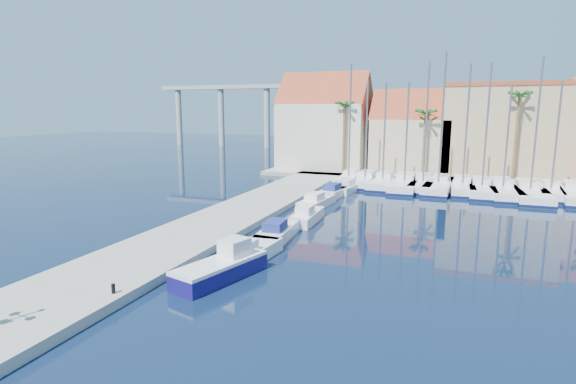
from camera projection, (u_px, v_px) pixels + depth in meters
name	position (u px, v px, depth m)	size (l,w,h in m)	color
ground	(242.00, 329.00, 18.22)	(260.00, 260.00, 0.00)	black
quay_west	(214.00, 225.00, 33.71)	(6.00, 77.00, 0.50)	gray
shore_north	(473.00, 175.00, 58.91)	(54.00, 16.00, 0.50)	gray
bollard	(113.00, 289.00, 20.53)	(0.18, 0.18, 0.45)	black
fishing_boat	(223.00, 267.00, 23.64)	(3.27, 5.82, 1.94)	#16105D
motorboat_west_0	(244.00, 255.00, 25.98)	(2.47, 6.36, 1.40)	white
motorboat_west_1	(277.00, 232.00, 30.82)	(2.19, 5.66, 1.40)	white
motorboat_west_2	(306.00, 216.00, 35.44)	(1.73, 5.04, 1.40)	white
motorboat_west_3	(316.00, 202.00, 40.91)	(2.27, 5.63, 1.40)	white
motorboat_west_4	(334.00, 191.00, 46.01)	(2.41, 5.97, 1.40)	white
motorboat_west_5	(347.00, 186.00, 49.29)	(3.02, 7.40, 1.40)	white
motorboat_west_6	(360.00, 179.00, 54.56)	(2.16, 6.63, 1.40)	white
sailboat_0	(350.00, 179.00, 53.68)	(2.38, 8.17, 13.92)	white
sailboat_1	(366.00, 180.00, 52.85)	(2.86, 8.83, 11.98)	white
sailboat_2	(383.00, 182.00, 51.66)	(2.65, 9.18, 11.66)	white
sailboat_3	(405.00, 184.00, 50.53)	(2.82, 10.47, 11.71)	white
sailboat_4	(424.00, 184.00, 50.26)	(2.93, 9.38, 13.88)	white
sailboat_5	(439.00, 185.00, 49.32)	(3.33, 10.39, 14.67)	white
sailboat_6	(462.00, 186.00, 48.60)	(2.72, 9.22, 13.45)	white
sailboat_7	(481.00, 188.00, 47.40)	(2.69, 9.95, 13.38)	white
sailboat_8	(502.00, 189.00, 46.91)	(3.67, 11.21, 11.19)	white
sailboat_9	(529.00, 192.00, 45.58)	(3.09, 11.70, 13.78)	white
sailboat_10	(550.00, 191.00, 45.55)	(2.81, 8.30, 11.64)	white
sailboat_11	(576.00, 193.00, 44.61)	(3.86, 11.44, 12.33)	white
building_0	(325.00, 126.00, 63.76)	(12.30, 9.00, 13.50)	beige
building_1	(412.00, 136.00, 59.84)	(10.30, 8.00, 11.00)	tan
building_2	(502.00, 130.00, 56.78)	(14.20, 10.20, 11.50)	tan
palm_0	(345.00, 107.00, 57.31)	(2.60, 2.60, 10.15)	brown
palm_1	(426.00, 115.00, 54.03)	(2.60, 2.60, 9.15)	brown
palm_2	(520.00, 98.00, 50.23)	(2.60, 2.60, 11.15)	brown
viaduct	(247.00, 103.00, 105.36)	(48.00, 2.20, 14.45)	#9E9E99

